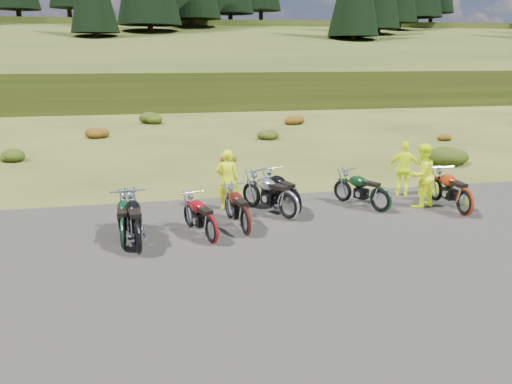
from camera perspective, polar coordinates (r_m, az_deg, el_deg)
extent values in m
plane|color=#343F15|center=(11.83, 5.18, -5.69)|extent=(300.00, 300.00, 0.00)
cube|color=black|center=(10.09, 8.48, -9.67)|extent=(20.00, 12.00, 0.04)
cube|color=#2B3A13|center=(120.67, -10.37, 13.17)|extent=(300.00, 90.00, 9.17)
cylinder|color=black|center=(81.67, -25.45, 17.69)|extent=(0.70, 0.70, 2.20)
cylinder|color=black|center=(86.56, -20.52, 18.50)|extent=(0.70, 0.70, 2.20)
cylinder|color=black|center=(60.84, -17.78, 16.09)|extent=(0.70, 0.70, 2.20)
cylinder|color=black|center=(66.60, -11.97, 17.38)|extent=(0.70, 0.70, 2.20)
cylinder|color=black|center=(72.92, -7.07, 18.33)|extent=(0.70, 0.70, 2.20)
cylinder|color=black|center=(79.66, -2.93, 19.03)|extent=(0.70, 0.70, 2.20)
cylinder|color=black|center=(86.71, 0.57, 19.42)|extent=(0.70, 0.70, 2.20)
cylinder|color=black|center=(64.31, 10.96, 16.27)|extent=(0.70, 0.70, 2.20)
cylinder|color=black|center=(72.24, 13.73, 16.95)|extent=(0.70, 0.70, 2.20)
cylinder|color=black|center=(80.29, 15.97, 17.46)|extent=(0.70, 0.70, 2.20)
cylinder|color=black|center=(88.45, 17.80, 17.87)|extent=(0.70, 0.70, 2.20)
cylinder|color=black|center=(96.67, 19.33, 18.19)|extent=(0.70, 0.70, 2.20)
ellipsoid|color=#22360D|center=(22.96, -26.26, 3.94)|extent=(1.03, 1.03, 0.61)
ellipsoid|color=#62290C|center=(27.58, -17.77, 6.64)|extent=(1.30, 1.30, 0.77)
ellipsoid|color=#22360D|center=(32.67, -11.77, 8.45)|extent=(1.56, 1.56, 0.92)
ellipsoid|color=#62290C|center=(20.35, -3.35, 4.01)|extent=(0.77, 0.77, 0.45)
ellipsoid|color=#22360D|center=(26.00, 1.29, 6.70)|extent=(1.03, 1.03, 0.61)
ellipsoid|color=#62290C|center=(31.79, 4.29, 8.41)|extent=(1.30, 1.30, 0.77)
ellipsoid|color=#22360D|center=(21.43, 21.28, 4.20)|extent=(1.56, 1.56, 0.92)
ellipsoid|color=#62290C|center=(27.42, 20.45, 6.03)|extent=(0.77, 0.77, 0.45)
imported|color=#DDF60C|center=(13.89, -3.32, 1.28)|extent=(0.64, 0.44, 1.72)
imported|color=#DDF60C|center=(14.88, 18.33, 1.70)|extent=(1.09, 0.97, 1.84)
imported|color=#DDF60C|center=(15.99, 16.56, 2.48)|extent=(1.07, 0.74, 1.69)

